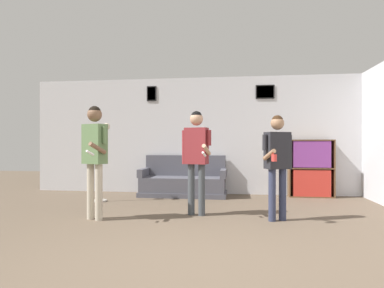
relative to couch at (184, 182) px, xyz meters
The scene contains 8 objects.
ground_plane 4.36m from the couch, 80.75° to the right, with size 20.00×20.00×0.00m, color brown.
wall_back 1.34m from the couch, 30.72° to the left, with size 8.79×0.08×2.70m.
couch is the anchor object (origin of this frame).
bookshelf 2.80m from the couch, ahead, with size 0.95×0.30×1.25m.
floor_lamp 1.96m from the couch, 147.26° to the right, with size 0.42×0.28×1.57m.
person_player_foreground_left 2.84m from the couch, 110.67° to the right, with size 0.46×0.58×1.74m.
person_player_foreground_center 2.22m from the couch, 74.96° to the right, with size 0.49×0.52×1.69m.
person_watcher_holding_cup 2.96m from the couch, 51.21° to the right, with size 0.46×0.53×1.59m.
Camera 1 is at (0.53, -3.23, 1.17)m, focal length 32.00 mm.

